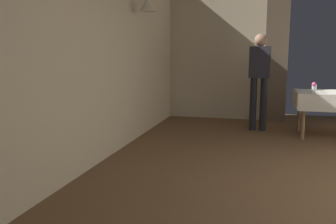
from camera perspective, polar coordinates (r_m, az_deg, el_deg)
wall_left at (r=3.93m, az=-15.93°, el=11.24°), size 0.49×8.40×3.00m
wall_back at (r=7.67m, az=24.20°, el=9.71°), size 6.40×0.27×3.00m
flower_vase_mid at (r=6.10m, az=22.58°, el=3.77°), size 0.07×0.07×0.17m
glass_mid_d at (r=6.46m, az=22.64°, el=3.67°), size 0.08×0.08×0.11m
person_diner_standing_aside at (r=6.47m, az=14.62°, el=6.04°), size 0.37×0.24×1.72m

